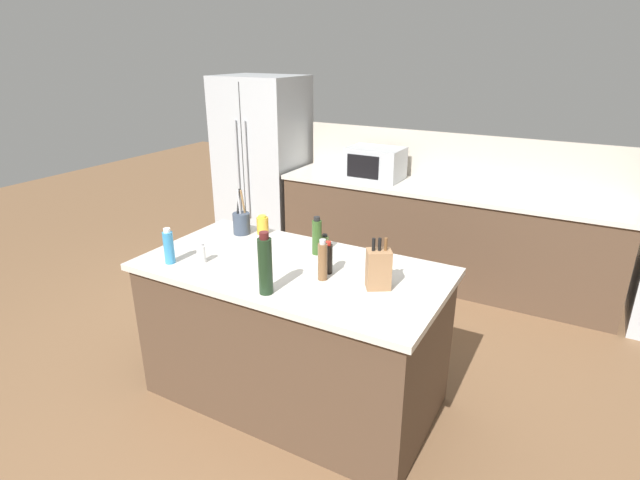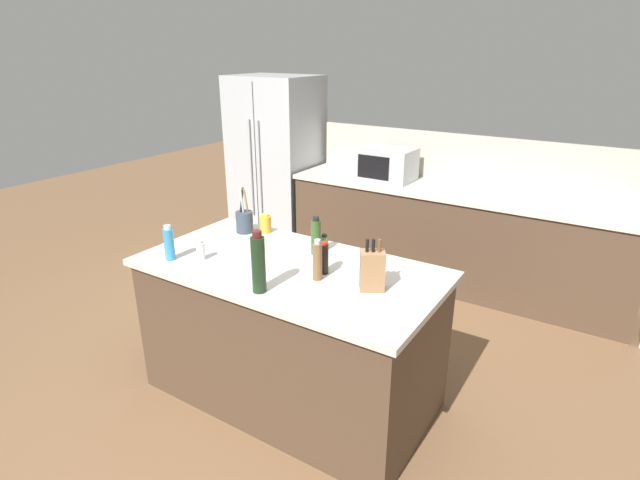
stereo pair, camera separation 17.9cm
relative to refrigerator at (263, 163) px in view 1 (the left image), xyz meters
The scene contains 16 objects.
ground_plane 3.03m from the refrigerator, 51.33° to the right, with size 14.00×14.00×0.00m, color brown.
back_counter_run 2.15m from the refrigerator, ahead, with size 3.21×0.66×0.94m.
wall_backsplash 2.13m from the refrigerator, ahead, with size 3.17×0.03×0.46m, color #B2A899.
kitchen_island 2.92m from the refrigerator, 51.33° to the right, with size 1.85×0.96×0.94m.
refrigerator is the anchor object (origin of this frame).
microwave 1.40m from the refrigerator, ahead, with size 0.53×0.39×0.31m.
knife_block 3.27m from the refrigerator, 43.73° to the right, with size 0.16×0.15×0.29m.
utensil_crock 2.28m from the refrigerator, 58.42° to the right, with size 0.12×0.12×0.32m.
dish_soap_bottle 2.80m from the refrigerator, 66.29° to the right, with size 0.06×0.06×0.22m.
soy_sauce_bottle 3.02m from the refrigerator, 47.58° to the right, with size 0.05×0.05×0.20m.
spice_jar_oregano 2.66m from the refrigerator, 46.11° to the right, with size 0.05×0.05×0.11m.
pepper_grinder 3.09m from the refrigerator, 48.51° to the right, with size 0.05×0.05×0.24m.
olive_oil_bottle 2.72m from the refrigerator, 47.52° to the right, with size 0.06×0.06×0.25m.
salt_shaker 2.78m from the refrigerator, 62.39° to the right, with size 0.05×0.05×0.12m.
wine_bottle 3.21m from the refrigerator, 54.42° to the right, with size 0.08×0.08×0.35m.
honey_jar 2.29m from the refrigerator, 54.74° to the right, with size 0.08×0.08×0.13m.
Camera 1 is at (1.48, -2.30, 2.17)m, focal length 28.00 mm.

